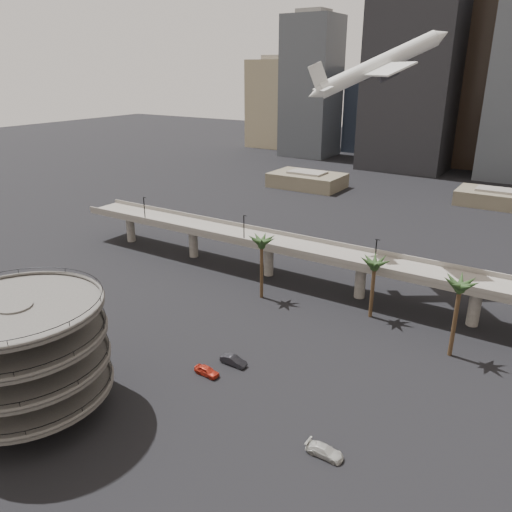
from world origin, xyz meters
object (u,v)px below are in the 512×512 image
Objects in this scene: overpass at (313,254)px; car_b at (233,361)px; car_c at (325,451)px; parking_ramp at (23,349)px; airborne_jet at (378,66)px; car_a at (207,371)px.

overpass is 28.96× the size of car_b.
overpass reaches higher than car_b.
car_c is at bearing -61.45° from overpass.
car_c is (20.90, -10.36, -0.05)m from car_b.
overpass is 27.37× the size of car_c.
parking_ramp is at bearing 146.64° from car_b.
parking_ramp is 30.84m from car_b.
airborne_jet is 67.63m from car_a.
airborne_jet reaches higher than parking_ramp.
airborne_jet is at bearing -3.02° from car_b.
overpass is (13.00, 59.00, -2.50)m from parking_ramp.
parking_ramp is 60.46m from overpass.
airborne_jet is at bearing -2.74° from car_a.
car_b is at bearing -19.05° from car_a.
car_a is at bearing 53.34° from parking_ramp.
parking_ramp reaches higher than car_a.
airborne_jet is 74.10m from car_c.
car_b reaches higher than car_a.
overpass reaches higher than car_c.
parking_ramp is 0.92× the size of airborne_jet.
car_b is at bearing 63.12° from car_c.
car_c is (37.48, 14.01, -9.15)m from parking_ramp.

